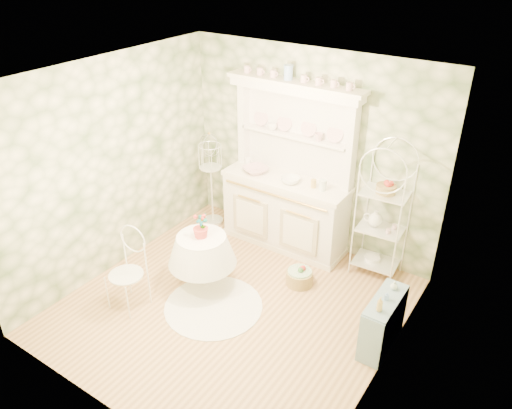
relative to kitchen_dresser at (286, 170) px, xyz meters
The scene contains 22 objects.
floor 1.91m from the kitchen_dresser, 82.50° to the right, with size 3.60×3.60×0.00m, color tan.
ceiling 2.18m from the kitchen_dresser, 82.50° to the right, with size 3.60×3.60×0.00m, color white.
wall_left 2.22m from the kitchen_dresser, 136.47° to the right, with size 3.60×3.60×0.00m, color beige.
wall_right 2.52m from the kitchen_dresser, 37.23° to the right, with size 3.60×3.60×0.00m, color beige.
wall_back 0.40m from the kitchen_dresser, 54.46° to the left, with size 3.60×3.60×0.00m, color beige.
wall_front 3.33m from the kitchen_dresser, 86.55° to the right, with size 3.60×3.60×0.00m, color beige.
kitchen_dresser is the anchor object (origin of this frame).
bakers_rack 1.36m from the kitchen_dresser, ahead, with size 0.55×0.39×1.77m, color white.
side_shelf 2.35m from the kitchen_dresser, 31.16° to the right, with size 0.27×0.74×0.63m, color #7D9BAF.
round_table 1.65m from the kitchen_dresser, 103.93° to the right, with size 0.57×0.57×0.63m, color white.
cafe_chair 2.43m from the kitchen_dresser, 110.57° to the right, with size 0.42×0.42×0.93m, color white.
birdcage_stand 1.26m from the kitchen_dresser, behind, with size 0.36×0.36×1.55m, color white.
floor_basket 1.41m from the kitchen_dresser, 47.48° to the right, with size 0.33×0.33×0.21m, color tan.
lace_rug 2.01m from the kitchen_dresser, 89.48° to the right, with size 1.17×1.17×0.01m, color white.
bowl_floral 0.47m from the kitchen_dresser, behind, with size 0.33×0.33×0.08m, color white.
bowl_white 0.18m from the kitchen_dresser, 32.43° to the right, with size 0.25×0.25×0.08m, color white.
cup_left 0.59m from the kitchen_dresser, 154.06° to the left, with size 0.13×0.13×0.10m, color white.
cup_right 0.61m from the kitchen_dresser, 23.83° to the left, with size 0.11×0.11×0.10m, color white.
potted_geranium 1.45m from the kitchen_dresser, 102.96° to the right, with size 0.16×0.11×0.30m, color #3F7238.
bottle_amber 2.36m from the kitchen_dresser, 35.55° to the right, with size 0.06×0.06×0.16m, color tan.
bottle_blue 2.25m from the kitchen_dresser, 31.25° to the right, with size 0.04×0.04×0.09m, color #82A4DC.
bottle_glass 2.16m from the kitchen_dresser, 26.53° to the right, with size 0.08×0.08×0.10m, color silver.
Camera 1 is at (2.78, -3.67, 3.92)m, focal length 35.00 mm.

